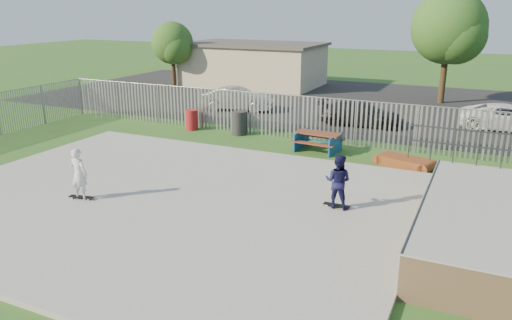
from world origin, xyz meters
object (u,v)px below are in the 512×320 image
at_px(car_silver, 238,99).
at_px(skater_white, 79,174).
at_px(funbox, 404,162).
at_px(trash_bin_grey, 239,123).
at_px(picnic_table, 318,142).
at_px(tree_mid, 449,27).
at_px(car_white, 509,118).
at_px(tree_left, 172,43).
at_px(trash_bin_red, 192,120).
at_px(skater_navy, 338,181).
at_px(car_dark, 361,113).

xyz_separation_m(car_silver, skater_white, (2.23, -14.84, 0.27)).
relative_size(funbox, car_silver, 0.51).
distance_m(trash_bin_grey, car_silver, 5.72).
distance_m(picnic_table, tree_mid, 14.74).
bearing_deg(car_white, tree_mid, 26.85).
height_order(funbox, tree_left, tree_left).
bearing_deg(tree_left, trash_bin_red, -52.32).
xyz_separation_m(tree_left, skater_white, (10.76, -20.90, -2.26)).
height_order(car_silver, skater_white, skater_white).
distance_m(funbox, car_white, 8.86).
xyz_separation_m(picnic_table, trash_bin_grey, (-4.28, 1.05, 0.16)).
bearing_deg(skater_white, funbox, -137.85).
xyz_separation_m(tree_left, skater_navy, (18.09, -18.17, -2.26)).
bearing_deg(tree_left, car_silver, -35.35).
bearing_deg(picnic_table, car_silver, 143.47).
relative_size(car_white, skater_navy, 2.80).
xyz_separation_m(trash_bin_grey, car_silver, (-2.68, 5.06, 0.13)).
relative_size(picnic_table, tree_left, 0.42).
xyz_separation_m(trash_bin_red, tree_mid, (10.36, 12.73, 4.13)).
bearing_deg(car_dark, trash_bin_red, 116.74).
bearing_deg(skater_navy, tree_left, -44.76).
distance_m(tree_left, skater_navy, 25.74).
relative_size(funbox, trash_bin_red, 2.08).
bearing_deg(trash_bin_grey, trash_bin_red, -177.74).
distance_m(tree_left, skater_white, 23.62).
relative_size(tree_mid, skater_white, 4.25).
bearing_deg(skater_navy, trash_bin_red, -36.06).
height_order(car_silver, skater_navy, skater_navy).
xyz_separation_m(trash_bin_red, car_dark, (7.31, 4.42, 0.14)).
bearing_deg(trash_bin_red, funbox, -8.92).
height_order(car_dark, tree_mid, tree_mid).
distance_m(car_dark, skater_white, 15.04).
distance_m(funbox, trash_bin_grey, 8.16).
height_order(funbox, skater_navy, skater_navy).
bearing_deg(tree_left, car_dark, -23.05).
distance_m(tree_mid, skater_white, 24.17).
bearing_deg(funbox, skater_navy, -83.48).
xyz_separation_m(picnic_table, tree_left, (-15.50, 12.16, 2.82)).
bearing_deg(tree_mid, picnic_table, -104.48).
height_order(funbox, trash_bin_red, trash_bin_red).
distance_m(funbox, skater_white, 11.66).
height_order(funbox, car_silver, car_silver).
bearing_deg(tree_mid, skater_navy, -92.72).
bearing_deg(car_silver, skater_white, 176.00).
xyz_separation_m(car_dark, tree_left, (-15.97, 6.79, 2.58)).
relative_size(trash_bin_grey, skater_white, 0.69).
bearing_deg(car_silver, car_dark, -108.20).
height_order(trash_bin_grey, car_dark, car_dark).
bearing_deg(car_dark, funbox, -156.57).
bearing_deg(funbox, tree_mid, 108.65).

